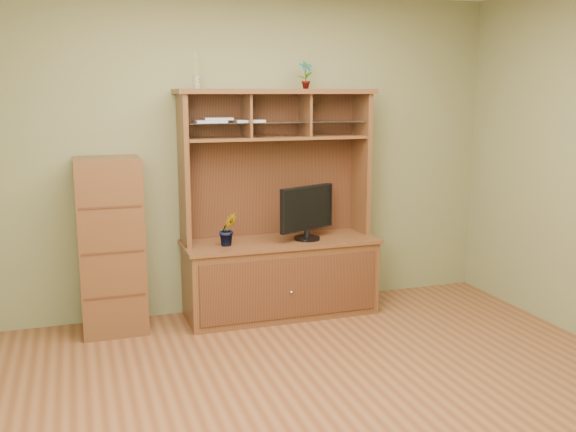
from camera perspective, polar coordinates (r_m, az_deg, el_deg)
name	(u,v)px	position (r m, az deg, el deg)	size (l,w,h in m)	color
room	(338,186)	(3.64, 4.50, 2.68)	(4.54, 4.04, 2.74)	brown
media_hutch	(279,254)	(5.46, -0.77, -3.39)	(1.66, 0.61, 1.90)	#4C2815
monitor	(307,212)	(5.37, 1.70, 0.40)	(0.54, 0.28, 0.46)	black
orchid_plant	(228,229)	(5.20, -5.36, -1.18)	(0.15, 0.12, 0.27)	#2D581E
top_plant	(305,75)	(5.45, 1.56, 12.45)	(0.12, 0.08, 0.23)	#2D6A25
reed_diffuser	(196,75)	(5.21, -8.18, 12.34)	(0.06, 0.06, 0.28)	silver
magazines	(225,120)	(5.25, -5.58, 8.45)	(0.57, 0.20, 0.04)	#A9A9AE
side_cabinet	(111,246)	(5.21, -15.45, -2.57)	(0.49, 0.45, 1.38)	#4C2815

